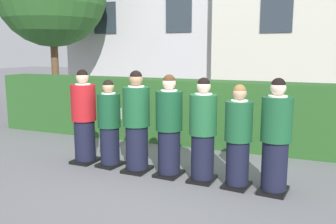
{
  "coord_description": "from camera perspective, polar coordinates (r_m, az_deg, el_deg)",
  "views": [
    {
      "loc": [
        2.17,
        -5.27,
        2.02
      ],
      "look_at": [
        0.0,
        0.0,
        1.05
      ],
      "focal_mm": 39.12,
      "sensor_mm": 36.0,
      "label": 1
    }
  ],
  "objects": [
    {
      "name": "ground_plane",
      "position": [
        6.05,
        0.0,
        -9.86
      ],
      "size": [
        60.0,
        60.0,
        0.0
      ],
      "primitive_type": "plane",
      "color": "slate"
    },
    {
      "name": "student_in_red_blazer",
      "position": [
        6.72,
        -12.95,
        -1.03
      ],
      "size": [
        0.44,
        0.49,
        1.68
      ],
      "color": "black",
      "rests_on": "ground"
    },
    {
      "name": "student_front_row_1",
      "position": [
        6.42,
        -9.13,
        -2.11
      ],
      "size": [
        0.41,
        0.51,
        1.52
      ],
      "color": "black",
      "rests_on": "ground"
    },
    {
      "name": "student_front_row_2",
      "position": [
        6.08,
        -4.91,
        -1.88
      ],
      "size": [
        0.44,
        0.54,
        1.69
      ],
      "color": "black",
      "rests_on": "ground"
    },
    {
      "name": "student_front_row_3",
      "position": [
        5.85,
        0.17,
        -2.55
      ],
      "size": [
        0.43,
        0.53,
        1.64
      ],
      "color": "black",
      "rests_on": "ground"
    },
    {
      "name": "student_front_row_4",
      "position": [
        5.64,
        5.46,
        -3.22
      ],
      "size": [
        0.42,
        0.47,
        1.61
      ],
      "color": "black",
      "rests_on": "ground"
    },
    {
      "name": "student_front_row_5",
      "position": [
        5.46,
        10.88,
        -4.18
      ],
      "size": [
        0.41,
        0.48,
        1.54
      ],
      "color": "black",
      "rests_on": "ground"
    },
    {
      "name": "student_front_row_6",
      "position": [
        5.37,
        16.43,
        -4.07
      ],
      "size": [
        0.43,
        0.54,
        1.65
      ],
      "color": "black",
      "rests_on": "ground"
    },
    {
      "name": "hedge",
      "position": [
        7.81,
        5.91,
        -0.18
      ],
      "size": [
        10.44,
        0.7,
        1.38
      ],
      "color": "#285623",
      "rests_on": "ground"
    },
    {
      "name": "school_building_main",
      "position": [
        14.53,
        -1.33,
        15.78
      ],
      "size": [
        6.66,
        3.44,
        6.95
      ],
      "color": "silver",
      "rests_on": "ground"
    }
  ]
}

